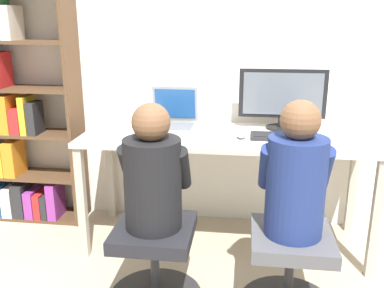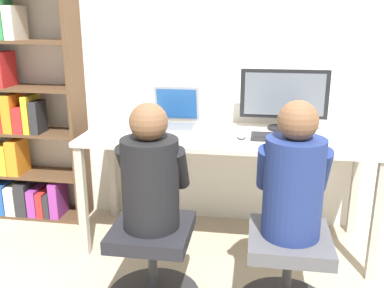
{
  "view_description": "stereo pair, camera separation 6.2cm",
  "coord_description": "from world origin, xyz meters",
  "views": [
    {
      "loc": [
        0.12,
        -2.29,
        1.47
      ],
      "look_at": [
        -0.2,
        0.16,
        0.74
      ],
      "focal_mm": 40.0,
      "sensor_mm": 36.0,
      "label": 1
    },
    {
      "loc": [
        0.18,
        -2.28,
        1.47
      ],
      "look_at": [
        -0.2,
        0.16,
        0.74
      ],
      "focal_mm": 40.0,
      "sensor_mm": 36.0,
      "label": 2
    }
  ],
  "objects": [
    {
      "name": "person_at_monitor",
      "position": [
        0.37,
        -0.33,
        0.74
      ],
      "size": [
        0.35,
        0.32,
        0.67
      ],
      "color": "navy",
      "rests_on": "office_chair_left"
    },
    {
      "name": "computer_mouse_by_keyboard",
      "position": [
        0.09,
        0.27,
        0.78
      ],
      "size": [
        0.06,
        0.12,
        0.04
      ],
      "color": "#99999E",
      "rests_on": "desk"
    },
    {
      "name": "desktop_monitor",
      "position": [
        0.35,
        0.52,
        0.97
      ],
      "size": [
        0.57,
        0.2,
        0.39
      ],
      "color": "black",
      "rests_on": "desk"
    },
    {
      "name": "desk",
      "position": [
        0.0,
        0.33,
        0.68
      ],
      "size": [
        1.83,
        0.65,
        0.76
      ],
      "color": "beige",
      "rests_on": "ground_plane"
    },
    {
      "name": "laptop",
      "position": [
        -0.37,
        0.47,
        0.82
      ],
      "size": [
        0.31,
        0.31,
        0.27
      ],
      "color": "gray",
      "rests_on": "desk"
    },
    {
      "name": "wall_back",
      "position": [
        0.0,
        0.72,
        1.3
      ],
      "size": [
        10.0,
        0.05,
        2.6
      ],
      "color": "white",
      "rests_on": "ground_plane"
    },
    {
      "name": "office_chair_right",
      "position": [
        -0.33,
        -0.35,
        0.24
      ],
      "size": [
        0.5,
        0.5,
        0.44
      ],
      "color": "#262628",
      "rests_on": "ground_plane"
    },
    {
      "name": "office_chair_left",
      "position": [
        0.37,
        -0.33,
        0.24
      ],
      "size": [
        0.5,
        0.5,
        0.44
      ],
      "color": "#262628",
      "rests_on": "ground_plane"
    },
    {
      "name": "ground_plane",
      "position": [
        0.0,
        0.0,
        0.0
      ],
      "size": [
        14.0,
        14.0,
        0.0
      ],
      "primitive_type": "plane",
      "color": "tan"
    },
    {
      "name": "person_at_laptop",
      "position": [
        -0.33,
        -0.34,
        0.73
      ],
      "size": [
        0.35,
        0.31,
        0.64
      ],
      "color": "black",
      "rests_on": "office_chair_right"
    },
    {
      "name": "bookshelf",
      "position": [
        -1.55,
        0.52,
        0.77
      ],
      "size": [
        0.78,
        0.27,
        1.65
      ],
      "color": "#513823",
      "rests_on": "ground_plane"
    },
    {
      "name": "keyboard",
      "position": [
        0.35,
        0.28,
        0.77
      ],
      "size": [
        0.4,
        0.16,
        0.03
      ],
      "color": "#232326",
      "rests_on": "desk"
    }
  ]
}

